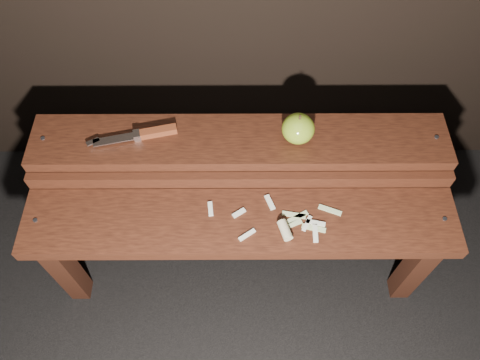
{
  "coord_description": "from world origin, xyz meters",
  "views": [
    {
      "loc": [
        -0.0,
        -0.64,
        1.56
      ],
      "look_at": [
        0.0,
        0.06,
        0.45
      ],
      "focal_mm": 35.0,
      "sensor_mm": 36.0,
      "label": 1
    }
  ],
  "objects_px": {
    "bench_front_tier": "(240,234)",
    "apple": "(298,129)",
    "bench_rear_tier": "(240,157)",
    "knife": "(147,134)"
  },
  "relations": [
    {
      "from": "bench_rear_tier",
      "to": "knife",
      "type": "height_order",
      "value": "knife"
    },
    {
      "from": "bench_front_tier",
      "to": "apple",
      "type": "xyz_separation_m",
      "value": [
        0.16,
        0.23,
        0.19
      ]
    },
    {
      "from": "bench_rear_tier",
      "to": "apple",
      "type": "bearing_deg",
      "value": 1.53
    },
    {
      "from": "bench_front_tier",
      "to": "bench_rear_tier",
      "type": "height_order",
      "value": "bench_rear_tier"
    },
    {
      "from": "bench_rear_tier",
      "to": "knife",
      "type": "distance_m",
      "value": 0.28
    },
    {
      "from": "bench_front_tier",
      "to": "bench_rear_tier",
      "type": "relative_size",
      "value": 1.0
    },
    {
      "from": "bench_rear_tier",
      "to": "knife",
      "type": "relative_size",
      "value": 4.72
    },
    {
      "from": "apple",
      "to": "bench_front_tier",
      "type": "bearing_deg",
      "value": -124.97
    },
    {
      "from": "bench_front_tier",
      "to": "bench_rear_tier",
      "type": "distance_m",
      "value": 0.23
    },
    {
      "from": "bench_front_tier",
      "to": "bench_rear_tier",
      "type": "xyz_separation_m",
      "value": [
        0.0,
        0.23,
        0.06
      ]
    }
  ]
}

